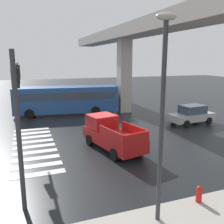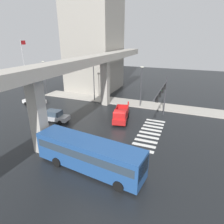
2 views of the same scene
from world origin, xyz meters
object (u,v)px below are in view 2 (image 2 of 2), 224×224
(sedan_silver, at_px, (54,116))
(street_lamp_near_corner, at_px, (141,82))
(sedan_white, at_px, (34,100))
(street_lamp_mid_block, at_px, (94,78))
(pickup_truck, at_px, (121,116))
(traffic_signal_mast, at_px, (163,93))
(fire_hydrant, at_px, (128,103))
(city_bus, at_px, (89,153))
(street_lamp_far_north, at_px, (44,74))
(flagpole, at_px, (25,68))

(sedan_silver, relative_size, street_lamp_near_corner, 0.62)
(sedan_white, relative_size, street_lamp_near_corner, 0.59)
(sedan_silver, height_order, sedan_white, same)
(sedan_silver, xyz_separation_m, street_lamp_mid_block, (11.40, -0.87, 3.70))
(pickup_truck, relative_size, sedan_silver, 1.21)
(street_lamp_near_corner, relative_size, street_lamp_mid_block, 1.00)
(traffic_signal_mast, xyz_separation_m, street_lamp_mid_block, (6.19, 13.89, -0.12))
(traffic_signal_mast, relative_size, fire_hydrant, 12.81)
(pickup_truck, height_order, sedan_silver, pickup_truck)
(city_bus, relative_size, sedan_silver, 2.47)
(sedan_white, relative_size, street_lamp_mid_block, 0.59)
(city_bus, distance_m, street_lamp_mid_block, 21.70)
(street_lamp_far_north, distance_m, flagpole, 5.40)
(city_bus, distance_m, street_lamp_far_north, 28.85)
(traffic_signal_mast, xyz_separation_m, street_lamp_near_corner, (6.19, 4.55, -0.12))
(city_bus, xyz_separation_m, flagpole, (14.36, 21.14, 4.84))
(sedan_silver, xyz_separation_m, flagpole, (6.38, 10.92, 5.70))
(street_lamp_mid_block, bearing_deg, sedan_white, 125.18)
(city_bus, distance_m, street_lamp_near_corner, 19.58)
(sedan_white, distance_m, traffic_signal_mast, 23.48)
(pickup_truck, distance_m, flagpole, 21.10)
(fire_hydrant, xyz_separation_m, flagpole, (-4.61, 18.99, 6.13))
(street_lamp_far_north, height_order, fire_hydrant, street_lamp_far_north)
(sedan_silver, relative_size, flagpole, 0.39)
(street_lamp_mid_block, height_order, street_lamp_far_north, same)
(pickup_truck, xyz_separation_m, street_lamp_far_north, (7.81, 20.21, 3.57))
(pickup_truck, height_order, sedan_white, pickup_truck)
(sedan_silver, xyz_separation_m, sedan_white, (4.86, 8.40, 0.00))
(fire_hydrant, bearing_deg, sedan_white, 110.42)
(pickup_truck, xyz_separation_m, city_bus, (-11.56, -0.98, 0.73))
(sedan_silver, distance_m, traffic_signal_mast, 16.11)
(city_bus, relative_size, fire_hydrant, 12.97)
(sedan_white, distance_m, fire_hydrant, 17.58)
(city_bus, distance_m, flagpole, 26.01)
(sedan_white, bearing_deg, fire_hydrant, -69.58)
(traffic_signal_mast, relative_size, street_lamp_near_corner, 1.50)
(traffic_signal_mast, bearing_deg, pickup_truck, 106.35)
(flagpole, bearing_deg, sedan_silver, -120.32)
(sedan_silver, xyz_separation_m, fire_hydrant, (11.00, -8.08, -0.42))
(traffic_signal_mast, xyz_separation_m, fire_hydrant, (5.79, 6.68, -4.25))
(city_bus, xyz_separation_m, sedan_white, (12.84, 18.62, -0.87))
(sedan_white, relative_size, traffic_signal_mast, 0.40)
(sedan_white, distance_m, street_lamp_near_corner, 20.07)
(traffic_signal_mast, height_order, street_lamp_mid_block, street_lamp_mid_block)
(sedan_white, bearing_deg, sedan_silver, -120.08)
(flagpole, bearing_deg, sedan_white, -121.10)
(sedan_silver, height_order, street_lamp_far_north, street_lamp_far_north)
(street_lamp_mid_block, height_order, flagpole, flagpole)
(street_lamp_far_north, relative_size, fire_hydrant, 8.52)
(city_bus, bearing_deg, traffic_signal_mast, -18.99)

